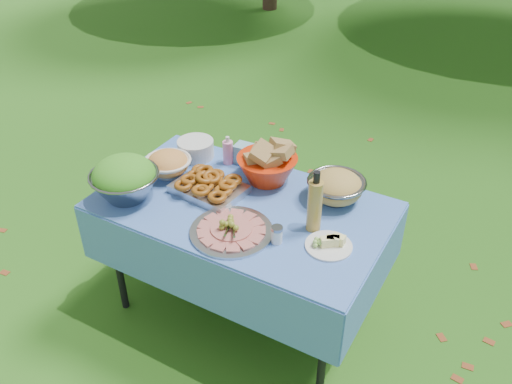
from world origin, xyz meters
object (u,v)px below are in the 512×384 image
(pasta_bowl_steel, at_px, (336,186))
(charcuterie_platter, at_px, (231,225))
(plate_stack, at_px, (196,149))
(bread_bowl, at_px, (267,163))
(picnic_table, at_px, (243,261))
(salad_bowl, at_px, (124,179))
(oil_bottle, at_px, (315,201))

(pasta_bowl_steel, height_order, charcuterie_platter, pasta_bowl_steel)
(plate_stack, bearing_deg, bread_bowl, -2.11)
(picnic_table, distance_m, salad_bowl, 0.77)
(bread_bowl, relative_size, oil_bottle, 1.03)
(plate_stack, bearing_deg, oil_bottle, -17.79)
(picnic_table, relative_size, plate_stack, 7.01)
(charcuterie_platter, height_order, oil_bottle, oil_bottle)
(pasta_bowl_steel, height_order, oil_bottle, oil_bottle)
(salad_bowl, height_order, pasta_bowl_steel, salad_bowl)
(salad_bowl, distance_m, plate_stack, 0.52)
(picnic_table, bearing_deg, plate_stack, 149.84)
(bread_bowl, relative_size, pasta_bowl_steel, 1.11)
(picnic_table, relative_size, oil_bottle, 4.61)
(charcuterie_platter, bearing_deg, pasta_bowl_steel, 57.25)
(pasta_bowl_steel, bearing_deg, oil_bottle, -89.53)
(pasta_bowl_steel, xyz_separation_m, oil_bottle, (0.00, -0.28, 0.08))
(pasta_bowl_steel, relative_size, charcuterie_platter, 0.74)
(bread_bowl, distance_m, charcuterie_platter, 0.49)
(plate_stack, relative_size, oil_bottle, 0.66)
(pasta_bowl_steel, bearing_deg, bread_bowl, -177.71)
(salad_bowl, relative_size, charcuterie_platter, 0.88)
(pasta_bowl_steel, bearing_deg, salad_bowl, -151.31)
(salad_bowl, xyz_separation_m, pasta_bowl_steel, (0.94, 0.51, -0.04))
(salad_bowl, distance_m, charcuterie_platter, 0.62)
(salad_bowl, relative_size, bread_bowl, 1.07)
(oil_bottle, bearing_deg, picnic_table, 179.46)
(picnic_table, height_order, salad_bowl, salad_bowl)
(bread_bowl, xyz_separation_m, charcuterie_platter, (0.07, -0.48, -0.06))
(oil_bottle, bearing_deg, bread_bowl, 146.33)
(charcuterie_platter, relative_size, oil_bottle, 1.25)
(oil_bottle, bearing_deg, charcuterie_platter, -145.73)
(picnic_table, xyz_separation_m, pasta_bowl_steel, (0.39, 0.27, 0.46))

